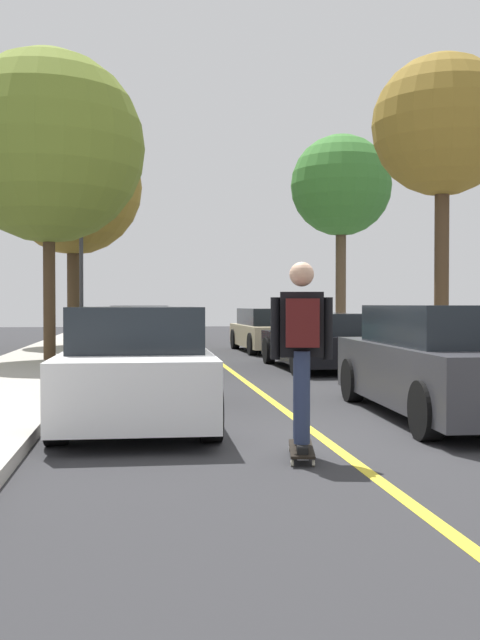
{
  "coord_description": "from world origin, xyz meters",
  "views": [
    {
      "loc": [
        -1.93,
        -7.86,
        1.45
      ],
      "look_at": [
        -0.13,
        5.48,
        1.16
      ],
      "focal_mm": 41.28,
      "sensor_mm": 36.0,
      "label": 1
    }
  ],
  "objects_px": {
    "parked_car_left_farthest": "(140,324)",
    "skateboarder": "(302,342)",
    "parked_car_left_nearest": "(137,366)",
    "street_tree_right_near": "(341,187)",
    "street_tree_left_nearest": "(49,147)",
    "parked_car_right_far": "(270,330)",
    "parked_car_left_near": "(139,338)",
    "parked_car_left_far": "(140,329)",
    "street_tree_right_nearest": "(442,127)",
    "skateboard": "(301,449)",
    "parked_car_right_near": "(317,341)",
    "street_tree_left_near": "(73,187)",
    "streetlamp": "(81,235)",
    "parked_car_right_nearest": "(450,363)"
  },
  "relations": [
    {
      "from": "street_tree_left_nearest",
      "to": "street_tree_left_near",
      "type": "bearing_deg",
      "value": 90.0
    },
    {
      "from": "parked_car_left_nearest",
      "to": "skateboard",
      "type": "xyz_separation_m",
      "value": [
        1.53,
        -2.45,
        -0.6
      ]
    },
    {
      "from": "skateboard",
      "to": "street_tree_right_near",
      "type": "bearing_deg",
      "value": 73.19
    },
    {
      "from": "parked_car_left_nearest",
      "to": "parked_car_right_far",
      "type": "bearing_deg",
      "value": 72.97
    },
    {
      "from": "parked_car_right_nearest",
      "to": "street_tree_left_nearest",
      "type": "relative_size",
      "value": 0.63
    },
    {
      "from": "parked_car_right_far",
      "to": "parked_car_left_farthest",
      "type": "bearing_deg",
      "value": 121.83
    },
    {
      "from": "parked_car_left_far",
      "to": "street_tree_right_nearest",
      "type": "xyz_separation_m",
      "value": [
        6.05,
        -8.48,
        4.32
      ]
    },
    {
      "from": "skateboard",
      "to": "parked_car_left_near",
      "type": "bearing_deg",
      "value": 99.04
    },
    {
      "from": "parked_car_left_nearest",
      "to": "parked_car_left_near",
      "type": "relative_size",
      "value": 0.97
    },
    {
      "from": "parked_car_right_near",
      "to": "street_tree_right_nearest",
      "type": "height_order",
      "value": "street_tree_right_nearest"
    },
    {
      "from": "parked_car_right_far",
      "to": "street_tree_left_nearest",
      "type": "xyz_separation_m",
      "value": [
        -6.05,
        -4.37,
        4.46
      ]
    },
    {
      "from": "parked_car_right_near",
      "to": "skateboard",
      "type": "xyz_separation_m",
      "value": [
        -2.43,
        -9.33,
        -0.54
      ]
    },
    {
      "from": "parked_car_left_near",
      "to": "parked_car_left_far",
      "type": "relative_size",
      "value": 1.1
    },
    {
      "from": "parked_car_left_near",
      "to": "street_tree_right_near",
      "type": "height_order",
      "value": "street_tree_right_near"
    },
    {
      "from": "parked_car_right_near",
      "to": "street_tree_left_nearest",
      "type": "relative_size",
      "value": 0.63
    },
    {
      "from": "parked_car_left_near",
      "to": "skateboarder",
      "type": "xyz_separation_m",
      "value": [
        1.53,
        -9.68,
        0.4
      ]
    },
    {
      "from": "parked_car_left_far",
      "to": "street_tree_right_nearest",
      "type": "height_order",
      "value": "street_tree_right_nearest"
    },
    {
      "from": "parked_car_left_far",
      "to": "parked_car_left_farthest",
      "type": "xyz_separation_m",
      "value": [
        -0.0,
        5.86,
        0.0
      ]
    },
    {
      "from": "skateboarder",
      "to": "parked_car_left_far",
      "type": "bearing_deg",
      "value": 95.48
    },
    {
      "from": "parked_car_left_near",
      "to": "parked_car_right_near",
      "type": "relative_size",
      "value": 1.0
    },
    {
      "from": "parked_car_left_farthest",
      "to": "skateboarder",
      "type": "bearing_deg",
      "value": -85.98
    },
    {
      "from": "parked_car_left_near",
      "to": "parked_car_left_far",
      "type": "bearing_deg",
      "value": 89.99
    },
    {
      "from": "parked_car_left_farthest",
      "to": "skateboard",
      "type": "xyz_separation_m",
      "value": [
        1.54,
        -21.75,
        -0.59
      ]
    },
    {
      "from": "parked_car_left_nearest",
      "to": "parked_car_right_far",
      "type": "relative_size",
      "value": 0.97
    },
    {
      "from": "parked_car_left_far",
      "to": "parked_car_right_nearest",
      "type": "height_order",
      "value": "parked_car_right_nearest"
    },
    {
      "from": "street_tree_left_nearest",
      "to": "parked_car_right_far",
      "type": "bearing_deg",
      "value": 35.86
    },
    {
      "from": "streetlamp",
      "to": "skateboard",
      "type": "xyz_separation_m",
      "value": [
        3.28,
        -16.06,
        -3.46
      ]
    },
    {
      "from": "parked_car_left_near",
      "to": "street_tree_left_near",
      "type": "distance_m",
      "value": 9.21
    },
    {
      "from": "street_tree_right_nearest",
      "to": "parked_car_left_farthest",
      "type": "bearing_deg",
      "value": 112.88
    },
    {
      "from": "parked_car_left_farthest",
      "to": "skateboarder",
      "type": "relative_size",
      "value": 2.49
    },
    {
      "from": "parked_car_left_farthest",
      "to": "streetlamp",
      "type": "distance_m",
      "value": 6.6
    },
    {
      "from": "parked_car_left_nearest",
      "to": "street_tree_right_near",
      "type": "bearing_deg",
      "value": 64.17
    },
    {
      "from": "parked_car_right_near",
      "to": "street_tree_left_nearest",
      "type": "xyz_separation_m",
      "value": [
        -6.05,
        1.67,
        4.5
      ]
    },
    {
      "from": "parked_car_right_nearest",
      "to": "parked_car_right_near",
      "type": "height_order",
      "value": "parked_car_right_nearest"
    },
    {
      "from": "street_tree_right_near",
      "to": "streetlamp",
      "type": "relative_size",
      "value": 1.07
    },
    {
      "from": "street_tree_left_nearest",
      "to": "street_tree_right_nearest",
      "type": "relative_size",
      "value": 1.15
    },
    {
      "from": "street_tree_right_near",
      "to": "street_tree_left_near",
      "type": "bearing_deg",
      "value": 163.19
    },
    {
      "from": "parked_car_left_far",
      "to": "parked_car_left_farthest",
      "type": "height_order",
      "value": "parked_car_left_far"
    },
    {
      "from": "parked_car_left_near",
      "to": "parked_car_right_far",
      "type": "distance_m",
      "value": 6.96
    },
    {
      "from": "parked_car_left_far",
      "to": "street_tree_left_near",
      "type": "xyz_separation_m",
      "value": [
        -2.09,
        1.52,
        4.52
      ]
    },
    {
      "from": "skateboarder",
      "to": "street_tree_left_near",
      "type": "bearing_deg",
      "value": 101.72
    },
    {
      "from": "parked_car_right_near",
      "to": "parked_car_left_near",
      "type": "bearing_deg",
      "value": 175.53
    },
    {
      "from": "parked_car_left_farthest",
      "to": "street_tree_left_near",
      "type": "relative_size",
      "value": 0.59
    },
    {
      "from": "street_tree_left_near",
      "to": "streetlamp",
      "type": "relative_size",
      "value": 1.21
    },
    {
      "from": "streetlamp",
      "to": "parked_car_left_nearest",
      "type": "bearing_deg",
      "value": -82.68
    },
    {
      "from": "parked_car_right_near",
      "to": "street_tree_right_nearest",
      "type": "relative_size",
      "value": 0.72
    },
    {
      "from": "parked_car_right_far",
      "to": "street_tree_right_nearest",
      "type": "relative_size",
      "value": 0.72
    },
    {
      "from": "parked_car_left_near",
      "to": "parked_car_right_nearest",
      "type": "xyz_separation_m",
      "value": [
        3.96,
        -7.42,
        0.0
      ]
    },
    {
      "from": "parked_car_left_nearest",
      "to": "skateboard",
      "type": "height_order",
      "value": "parked_car_left_nearest"
    },
    {
      "from": "parked_car_right_near",
      "to": "skateboarder",
      "type": "bearing_deg",
      "value": -104.56
    }
  ]
}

